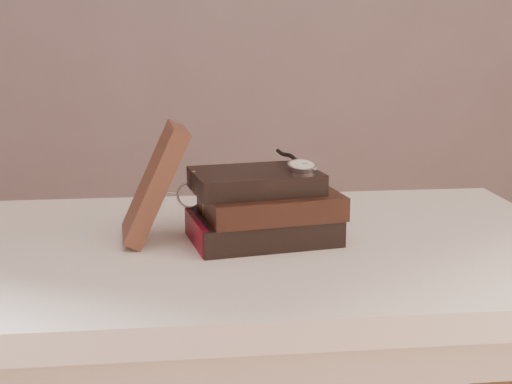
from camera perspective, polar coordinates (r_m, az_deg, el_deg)
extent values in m
cube|color=white|center=(1.08, -0.34, -4.98)|extent=(1.00, 0.60, 0.04)
cube|color=white|center=(1.10, -0.33, -7.95)|extent=(0.88, 0.49, 0.08)
cylinder|color=white|center=(1.56, 15.87, -14.45)|extent=(0.05, 0.05, 0.71)
cube|color=black|center=(1.07, 0.53, -2.85)|extent=(0.23, 0.18, 0.04)
cube|color=beige|center=(1.07, 0.67, -2.84)|extent=(0.23, 0.17, 0.03)
cube|color=gold|center=(1.07, -5.13, -2.95)|extent=(0.01, 0.01, 0.04)
cube|color=maroon|center=(1.05, -4.85, -3.28)|extent=(0.03, 0.13, 0.04)
cube|color=black|center=(1.06, 1.20, -0.96)|extent=(0.22, 0.17, 0.04)
cube|color=beige|center=(1.06, 1.33, -0.95)|extent=(0.21, 0.16, 0.03)
cube|color=gold|center=(1.05, -4.17, -1.05)|extent=(0.01, 0.01, 0.04)
cube|color=black|center=(1.06, -0.05, 0.91)|extent=(0.20, 0.16, 0.03)
cube|color=beige|center=(1.06, 0.08, 0.92)|extent=(0.20, 0.15, 0.02)
cube|color=gold|center=(1.06, -5.04, 0.83)|extent=(0.01, 0.01, 0.03)
cube|color=#402218|center=(1.07, -8.19, 0.73)|extent=(0.11, 0.12, 0.18)
cylinder|color=silver|center=(1.06, 3.74, 2.02)|extent=(0.05, 0.05, 0.02)
cylinder|color=white|center=(1.05, 3.74, 2.24)|extent=(0.04, 0.04, 0.01)
torus|color=silver|center=(1.06, 3.74, 2.21)|extent=(0.05, 0.05, 0.01)
cylinder|color=silver|center=(1.08, 3.28, 2.28)|extent=(0.01, 0.01, 0.01)
cube|color=black|center=(1.06, 3.65, 2.34)|extent=(0.00, 0.01, 0.00)
cube|color=black|center=(1.06, 3.97, 2.30)|extent=(0.01, 0.00, 0.00)
sphere|color=black|center=(1.09, 3.21, 2.62)|extent=(0.01, 0.01, 0.01)
sphere|color=black|center=(1.09, 3.06, 2.76)|extent=(0.01, 0.01, 0.01)
sphere|color=black|center=(1.10, 2.91, 2.88)|extent=(0.01, 0.01, 0.01)
sphere|color=black|center=(1.11, 2.77, 2.96)|extent=(0.01, 0.01, 0.01)
sphere|color=black|center=(1.12, 2.62, 3.01)|extent=(0.01, 0.01, 0.01)
sphere|color=black|center=(1.13, 2.48, 3.03)|extent=(0.01, 0.01, 0.01)
sphere|color=black|center=(1.13, 2.33, 3.05)|extent=(0.01, 0.01, 0.01)
sphere|color=black|center=(1.14, 2.19, 3.08)|extent=(0.01, 0.01, 0.01)
sphere|color=black|center=(1.15, 2.06, 3.14)|extent=(0.01, 0.01, 0.01)
sphere|color=black|center=(1.16, 1.92, 3.24)|extent=(0.01, 0.01, 0.01)
sphere|color=black|center=(1.17, 1.79, 3.36)|extent=(0.01, 0.01, 0.01)
torus|color=silver|center=(1.10, -5.35, -0.24)|extent=(0.04, 0.02, 0.04)
torus|color=silver|center=(1.11, -3.02, -0.09)|extent=(0.04, 0.02, 0.04)
cylinder|color=silver|center=(1.11, -4.19, -0.03)|extent=(0.01, 0.00, 0.00)
cylinder|color=silver|center=(1.15, -6.76, -0.02)|extent=(0.02, 0.09, 0.02)
cylinder|color=silver|center=(1.16, -2.63, 0.25)|extent=(0.02, 0.09, 0.02)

